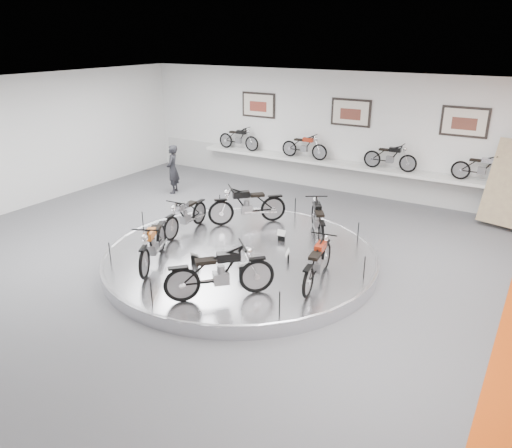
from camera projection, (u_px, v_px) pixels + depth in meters
The scene contains 22 objects.
floor at pixel (234, 268), 11.60m from camera, with size 16.00×16.00×0.00m, color #505052.
ceiling at pixel (230, 92), 10.17m from camera, with size 16.00×16.00×0.00m, color white.
wall_back at pixel (350, 134), 16.48m from camera, with size 16.00×16.00×0.00m, color silver.
wall_left at pixel (7, 146), 14.75m from camera, with size 14.00×14.00×0.00m, color silver.
dado_band at pixel (347, 176), 16.98m from camera, with size 15.68×0.04×1.10m, color #BCBCBA.
display_platform at pixel (241, 258), 11.79m from camera, with size 6.40×6.40×0.30m, color silver.
platform_rim at pixel (240, 253), 11.75m from camera, with size 6.40×6.40×0.10m, color #B2B2BA.
shelf at pixel (344, 165), 16.60m from camera, with size 11.00×0.55×0.10m, color silver.
poster_left at pixel (258, 105), 17.88m from camera, with size 1.35×0.06×0.88m, color beige.
poster_center at pixel (351, 113), 16.19m from camera, with size 1.35×0.06×0.88m, color beige.
poster_right at pixel (465, 122), 14.50m from camera, with size 1.35×0.06×0.88m, color beige.
shelf_bike_a at pixel (239, 140), 18.48m from camera, with size 1.22×0.42×0.73m, color black, non-canonical shape.
shelf_bike_b at pixel (304, 148), 17.17m from camera, with size 1.22×0.42×0.73m, color maroon, non-canonical shape.
shelf_bike_c at pixel (390, 159), 15.72m from camera, with size 1.22×0.42×0.73m, color black, non-canonical shape.
shelf_bike_d at pixel (482, 170), 14.42m from camera, with size 1.22×0.42×0.73m, color #B2B1B7, non-canonical shape.
bike_a at pixel (318, 219), 12.41m from camera, with size 1.66×0.58×0.97m, color black, non-canonical shape.
bike_b at pixel (247, 205), 13.32m from camera, with size 1.80×0.64×1.06m, color black, non-canonical shape.
bike_c at pixel (186, 215), 12.76m from camera, with size 1.60×0.56×0.94m, color #B2B1B7, non-canonical shape.
bike_d at pixel (153, 243), 10.94m from camera, with size 1.72×0.61×1.01m, color #BD5D1B, non-canonical shape.
bike_e at pixel (220, 272), 9.55m from camera, with size 1.84×0.65×1.08m, color black, non-canonical shape.
bike_f at pixel (318, 262), 10.14m from camera, with size 1.61×0.57×0.95m, color maroon, non-canonical shape.
visitor at pixel (173, 169), 16.82m from camera, with size 0.60×0.39×1.64m, color black.
Camera 1 is at (5.86, -8.68, 5.13)m, focal length 35.00 mm.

